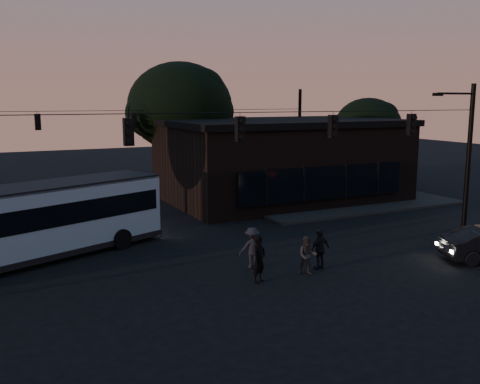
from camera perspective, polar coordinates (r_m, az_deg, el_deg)
name	(u,v)px	position (r m, az deg, el deg)	size (l,w,h in m)	color
ground	(290,294)	(19.09, 5.41, -10.77)	(120.00, 120.00, 0.00)	black
sidewalk_far_right	(333,199)	(36.81, 9.94, -0.70)	(14.00, 10.00, 0.15)	black
building	(281,159)	(36.42, 4.40, 3.49)	(15.40, 10.41, 5.40)	black
tree_behind	(180,107)	(39.54, -6.41, 9.02)	(7.60, 7.60, 9.43)	black
tree_right	(368,127)	(43.10, 13.47, 6.80)	(5.20, 5.20, 6.86)	black
signal_rig_near	(240,157)	(21.49, 0.00, 3.81)	(26.24, 0.30, 7.50)	black
signal_rig_far	(134,138)	(36.51, -11.22, 5.71)	(26.24, 0.30, 7.50)	black
bus	(36,218)	(23.98, -20.93, -2.65)	(11.49, 6.69, 3.19)	#8A9FB0
pedestrian_a	(259,259)	(19.89, 2.05, -7.13)	(0.66, 0.43, 1.81)	black
pedestrian_b	(307,255)	(20.92, 7.20, -6.72)	(0.75, 0.58, 1.54)	#2C2828
pedestrian_c	(320,249)	(21.64, 8.53, -6.03)	(0.97, 0.40, 1.66)	black
pedestrian_d	(252,248)	(21.62, 1.30, -5.94)	(1.07, 0.61, 1.66)	black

